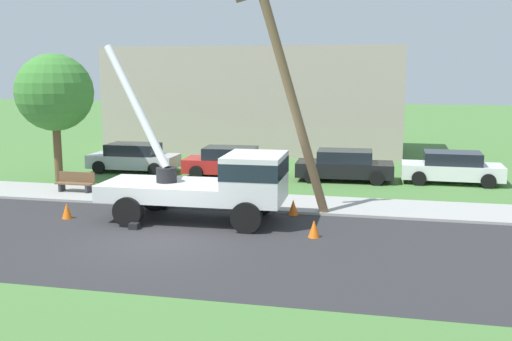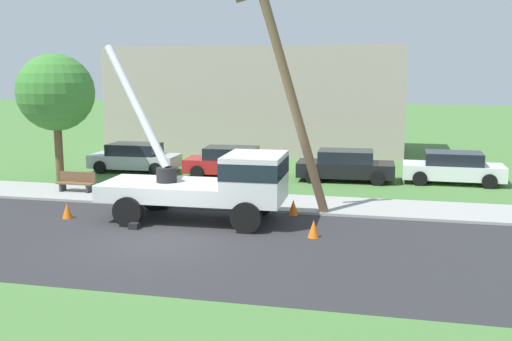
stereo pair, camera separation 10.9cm
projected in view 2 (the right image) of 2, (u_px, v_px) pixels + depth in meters
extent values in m
plane|color=#477538|center=(250.00, 173.00, 29.63)|extent=(120.00, 120.00, 0.00)
cube|color=#2B2B2D|center=(157.00, 241.00, 18.10)|extent=(80.00, 8.38, 0.01)
cube|color=#9E9E99|center=(212.00, 200.00, 23.49)|extent=(80.00, 2.87, 0.10)
cube|color=silver|center=(166.00, 190.00, 20.54)|extent=(4.36, 2.51, 0.55)
cube|color=silver|center=(255.00, 178.00, 19.85)|extent=(1.96, 2.45, 1.60)
cube|color=#19232D|center=(255.00, 168.00, 19.79)|extent=(1.98, 2.47, 0.56)
cylinder|color=black|center=(167.00, 175.00, 20.45)|extent=(0.70, 0.70, 0.50)
cylinder|color=silver|center=(137.00, 106.00, 20.93)|extent=(2.92, 1.58, 4.26)
cube|color=black|center=(134.00, 226.00, 19.41)|extent=(0.31, 0.31, 0.20)
cube|color=black|center=(165.00, 206.00, 22.21)|extent=(0.31, 0.31, 0.20)
cylinder|color=black|center=(246.00, 217.00, 18.88)|extent=(1.00, 0.30, 1.00)
cylinder|color=black|center=(260.00, 201.00, 21.19)|extent=(1.00, 0.30, 1.00)
cylinder|color=black|center=(128.00, 212.00, 19.65)|extent=(1.00, 0.30, 1.00)
cylinder|color=black|center=(154.00, 196.00, 21.96)|extent=(1.00, 0.30, 1.00)
cylinder|color=brown|center=(291.00, 93.00, 20.30)|extent=(2.79, 1.60, 8.69)
cone|color=orange|center=(314.00, 229.00, 18.39)|extent=(0.36, 0.36, 0.56)
cone|color=orange|center=(67.00, 210.00, 20.76)|extent=(0.36, 0.36, 0.56)
cone|color=orange|center=(293.00, 207.00, 21.21)|extent=(0.36, 0.36, 0.56)
cube|color=#B7B7BF|center=(135.00, 161.00, 30.01)|extent=(4.42, 1.85, 0.65)
cube|color=black|center=(134.00, 149.00, 29.91)|extent=(2.48, 1.68, 0.55)
cylinder|color=black|center=(156.00, 169.00, 28.88)|extent=(0.64, 0.22, 0.64)
cylinder|color=black|center=(169.00, 163.00, 30.62)|extent=(0.64, 0.22, 0.64)
cylinder|color=black|center=(100.00, 167.00, 29.49)|extent=(0.64, 0.22, 0.64)
cylinder|color=black|center=(116.00, 162.00, 31.22)|extent=(0.64, 0.22, 0.64)
cube|color=#B21E1E|center=(231.00, 165.00, 28.64)|extent=(4.49, 2.04, 0.65)
cube|color=black|center=(231.00, 153.00, 28.54)|extent=(2.55, 1.79, 0.55)
cylinder|color=black|center=(258.00, 174.00, 27.56)|extent=(0.64, 0.22, 0.64)
cylinder|color=black|center=(264.00, 168.00, 29.31)|extent=(0.64, 0.22, 0.64)
cylinder|color=black|center=(197.00, 172.00, 28.05)|extent=(0.64, 0.22, 0.64)
cylinder|color=black|center=(207.00, 166.00, 29.80)|extent=(0.64, 0.22, 0.64)
cube|color=black|center=(345.00, 169.00, 27.58)|extent=(4.47, 1.97, 0.65)
cube|color=black|center=(346.00, 156.00, 27.48)|extent=(2.53, 1.75, 0.55)
cylinder|color=black|center=(378.00, 178.00, 26.49)|extent=(0.64, 0.22, 0.64)
cylinder|color=black|center=(377.00, 172.00, 28.23)|extent=(0.64, 0.22, 0.64)
cylinder|color=black|center=(312.00, 176.00, 27.01)|extent=(0.64, 0.22, 0.64)
cylinder|color=black|center=(315.00, 170.00, 28.76)|extent=(0.64, 0.22, 0.64)
cube|color=silver|center=(453.00, 171.00, 26.98)|extent=(4.42, 1.84, 0.65)
cube|color=black|center=(454.00, 158.00, 26.88)|extent=(2.48, 1.68, 0.55)
cylinder|color=black|center=(489.00, 181.00, 25.82)|extent=(0.64, 0.22, 0.64)
cylinder|color=black|center=(484.00, 174.00, 27.55)|extent=(0.64, 0.22, 0.64)
cylinder|color=black|center=(420.00, 178.00, 26.49)|extent=(0.64, 0.22, 0.64)
cylinder|color=black|center=(419.00, 172.00, 28.21)|extent=(0.64, 0.22, 0.64)
cube|color=brown|center=(76.00, 183.00, 24.72)|extent=(1.60, 0.44, 0.06)
cube|color=brown|center=(78.00, 176.00, 24.87)|extent=(1.60, 0.06, 0.40)
cube|color=#333338|center=(63.00, 188.00, 24.89)|extent=(0.10, 0.40, 0.45)
cube|color=#333338|center=(89.00, 189.00, 24.62)|extent=(0.10, 0.40, 0.45)
cylinder|color=brown|center=(58.00, 140.00, 27.29)|extent=(0.36, 0.36, 3.79)
sphere|color=#3D7F33|center=(56.00, 92.00, 26.93)|extent=(3.47, 3.47, 3.47)
cube|color=#A5998C|center=(257.00, 99.00, 37.42)|extent=(18.00, 6.00, 6.40)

